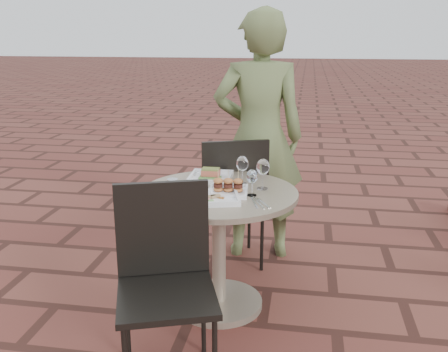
% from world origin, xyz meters
% --- Properties ---
extents(ground, '(60.00, 60.00, 0.00)m').
position_xyz_m(ground, '(0.00, 0.00, 0.00)').
color(ground, '#5B2D24').
rests_on(ground, ground).
extents(cafe_table, '(0.90, 0.90, 0.73)m').
position_xyz_m(cafe_table, '(-0.28, -0.24, 0.48)').
color(cafe_table, gray).
rests_on(cafe_table, ground).
extents(chair_far, '(0.56, 0.56, 0.93)m').
position_xyz_m(chair_far, '(-0.28, 0.29, 0.55)').
color(chair_far, black).
rests_on(chair_far, ground).
extents(chair_near, '(0.56, 0.56, 0.93)m').
position_xyz_m(chair_near, '(-0.42, -0.86, 0.55)').
color(chair_near, black).
rests_on(chair_near, ground).
extents(diner, '(0.70, 0.52, 1.76)m').
position_xyz_m(diner, '(-0.13, 0.56, 0.88)').
color(diner, '#566437').
rests_on(diner, ground).
extents(plate_salmon, '(0.26, 0.26, 0.07)m').
position_xyz_m(plate_salmon, '(-0.37, -0.02, 0.75)').
color(plate_salmon, white).
rests_on(plate_salmon, cafe_table).
extents(plate_sliders, '(0.23, 0.23, 0.14)m').
position_xyz_m(plate_sliders, '(-0.22, -0.28, 0.76)').
color(plate_sliders, white).
rests_on(plate_sliders, cafe_table).
extents(plate_tuna, '(0.31, 0.31, 0.03)m').
position_xyz_m(plate_tuna, '(-0.27, -0.40, 0.75)').
color(plate_tuna, white).
rests_on(plate_tuna, cafe_table).
extents(wine_glass_right, '(0.06, 0.06, 0.15)m').
position_xyz_m(wine_glass_right, '(-0.08, -0.29, 0.83)').
color(wine_glass_right, white).
rests_on(wine_glass_right, cafe_table).
extents(wine_glass_mid, '(0.07, 0.07, 0.17)m').
position_xyz_m(wine_glass_mid, '(-0.16, -0.09, 0.85)').
color(wine_glass_mid, white).
rests_on(wine_glass_mid, cafe_table).
extents(wine_glass_far, '(0.08, 0.08, 0.18)m').
position_xyz_m(wine_glass_far, '(-0.04, -0.16, 0.86)').
color(wine_glass_far, white).
rests_on(wine_glass_far, cafe_table).
extents(steel_ramekin, '(0.07, 0.07, 0.05)m').
position_xyz_m(steel_ramekin, '(-0.55, -0.21, 0.75)').
color(steel_ramekin, silver).
rests_on(steel_ramekin, cafe_table).
extents(cutlery_set, '(0.16, 0.21, 0.00)m').
position_xyz_m(cutlery_set, '(-0.03, -0.41, 0.73)').
color(cutlery_set, silver).
rests_on(cutlery_set, cafe_table).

